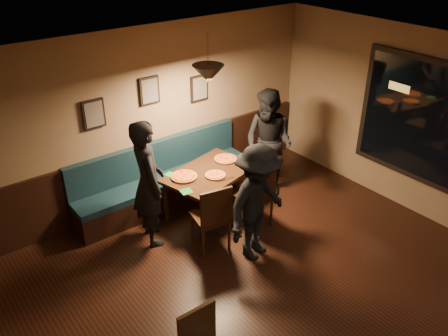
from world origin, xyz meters
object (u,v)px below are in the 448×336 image
tabasco_bottle (241,160)px  dining_table (210,192)px  booth_bench (164,177)px  diner_right (268,143)px  diner_left (148,183)px  chair_near_right (253,195)px  diner_front (257,203)px  chair_near_left (210,215)px  soda_glass (250,163)px

tabasco_bottle → dining_table: bearing=170.0°
dining_table → tabasco_bottle: 0.69m
booth_bench → diner_right: 1.76m
tabasco_bottle → diner_left: bearing=177.5°
chair_near_right → diner_front: (-0.42, -0.55, 0.30)m
dining_table → diner_front: bearing=-108.7°
chair_near_left → chair_near_right: size_ratio=0.99×
diner_front → diner_left: bearing=114.4°
diner_front → diner_right: bearing=28.4°
chair_near_left → diner_right: bearing=32.7°
booth_bench → soda_glass: booth_bench is taller
booth_bench → tabasco_bottle: (0.94, -0.75, 0.30)m
diner_left → soda_glass: 1.64m
tabasco_bottle → booth_bench: bearing=141.5°
dining_table → soda_glass: 0.76m
diner_front → tabasco_bottle: bearing=45.8°
soda_glass → tabasco_bottle: size_ratio=1.28×
chair_near_right → tabasco_bottle: size_ratio=8.75×
chair_near_left → tabasco_bottle: size_ratio=8.64×
diner_left → booth_bench: bearing=-29.4°
chair_near_left → diner_front: diner_front is taller
dining_table → chair_near_right: bearing=-78.1°
booth_bench → chair_near_left: size_ratio=2.90×
soda_glass → tabasco_bottle: soda_glass is taller
diner_right → dining_table: bearing=-105.4°
chair_near_left → soda_glass: size_ratio=6.77×
tabasco_bottle → diner_front: bearing=-119.9°
diner_right → chair_near_left: bearing=-82.2°
chair_near_right → chair_near_left: bearing=-176.9°
diner_left → soda_glass: bearing=-84.8°
booth_bench → diner_right: diner_right is taller
diner_front → chair_near_left: bearing=112.3°
dining_table → soda_glass: soda_glass is taller
chair_near_left → tabasco_bottle: (1.03, 0.59, 0.28)m
dining_table → diner_front: (-0.11, -1.20, 0.46)m
chair_near_left → dining_table: bearing=65.3°
chair_near_right → tabasco_bottle: 0.66m
booth_bench → soda_glass: 1.38m
dining_table → diner_left: bearing=167.7°
booth_bench → chair_near_right: size_ratio=2.86×
chair_near_right → soda_glass: chair_near_right is taller
chair_near_left → chair_near_right: chair_near_right is taller
chair_near_left → diner_left: size_ratio=0.56×
booth_bench → dining_table: bearing=-57.7°
booth_bench → diner_right: size_ratio=1.68×
booth_bench → tabasco_bottle: size_ratio=25.04×
chair_near_left → tabasco_bottle: chair_near_left is taller
dining_table → soda_glass: size_ratio=8.98×
chair_near_left → diner_left: (-0.56, 0.66, 0.41)m
diner_left → tabasco_bottle: bearing=-78.7°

